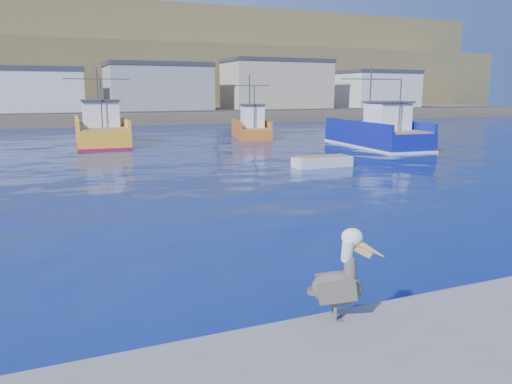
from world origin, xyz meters
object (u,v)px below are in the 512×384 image
at_px(boat_orange, 251,128).
at_px(pelican, 340,281).
at_px(skiff_mid, 322,162).
at_px(trawler_blue, 377,134).
at_px(trawler_yellow_b, 101,131).

xyz_separation_m(boat_orange, pelican, (-13.84, -37.79, 0.20)).
xyz_separation_m(skiff_mid, pelican, (-10.65, -18.80, 0.95)).
bearing_deg(boat_orange, pelican, -110.12).
height_order(trawler_blue, boat_orange, trawler_blue).
bearing_deg(pelican, boat_orange, 69.88).
bearing_deg(pelican, trawler_yellow_b, 90.15).
distance_m(trawler_yellow_b, trawler_blue, 23.32).
height_order(skiff_mid, pelican, pelican).
xyz_separation_m(trawler_yellow_b, boat_orange, (13.94, -0.07, -0.06)).
height_order(trawler_yellow_b, boat_orange, trawler_yellow_b).
bearing_deg(skiff_mid, trawler_yellow_b, 119.42).
bearing_deg(trawler_blue, pelican, -127.36).
bearing_deg(trawler_blue, boat_orange, 120.17).
distance_m(trawler_blue, pelican, 33.50).
bearing_deg(skiff_mid, boat_orange, 80.47).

